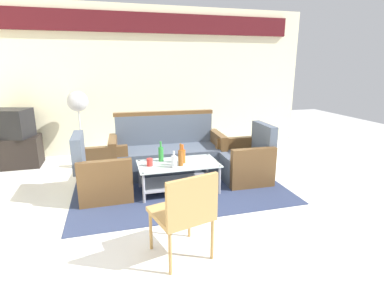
% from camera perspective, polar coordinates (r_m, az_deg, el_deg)
% --- Properties ---
extents(ground_plane, '(14.00, 14.00, 0.00)m').
position_cam_1_polar(ground_plane, '(3.55, -0.50, -13.97)').
color(ground_plane, white).
extents(wall_back, '(6.52, 0.19, 2.80)m').
position_cam_1_polar(wall_back, '(6.11, -8.14, 12.59)').
color(wall_back, beige).
rests_on(wall_back, ground).
extents(rug, '(2.92, 2.03, 0.01)m').
position_cam_1_polar(rug, '(4.39, -2.56, -7.98)').
color(rug, '#2D3856').
rests_on(rug, ground).
extents(couch, '(1.83, 0.82, 0.96)m').
position_cam_1_polar(couch, '(4.85, -4.76, -1.87)').
color(couch, '#4C5666').
rests_on(couch, rug).
extents(armchair_left, '(0.71, 0.77, 0.85)m').
position_cam_1_polar(armchair_left, '(4.18, -16.75, -5.72)').
color(armchair_left, '#4C5666').
rests_on(armchair_left, rug).
extents(armchair_right, '(0.72, 0.77, 0.85)m').
position_cam_1_polar(armchair_right, '(4.61, 10.30, -3.36)').
color(armchair_right, '#4C5666').
rests_on(armchair_right, rug).
extents(coffee_table, '(1.10, 0.60, 0.40)m').
position_cam_1_polar(coffee_table, '(4.14, -2.63, -5.50)').
color(coffee_table, silver).
rests_on(coffee_table, rug).
extents(bottle_clear, '(0.07, 0.07, 0.23)m').
position_cam_1_polar(bottle_clear, '(3.90, -3.48, -3.32)').
color(bottle_clear, silver).
rests_on(bottle_clear, coffee_table).
extents(bottle_green, '(0.07, 0.07, 0.28)m').
position_cam_1_polar(bottle_green, '(4.17, -5.97, -1.85)').
color(bottle_green, '#2D8C38').
rests_on(bottle_green, coffee_table).
extents(bottle_brown, '(0.07, 0.07, 0.30)m').
position_cam_1_polar(bottle_brown, '(3.96, -2.20, -2.56)').
color(bottle_brown, brown).
rests_on(bottle_brown, coffee_table).
extents(bottle_orange, '(0.08, 0.08, 0.26)m').
position_cam_1_polar(bottle_orange, '(4.08, -1.81, -2.28)').
color(bottle_orange, '#D85919').
rests_on(bottle_orange, coffee_table).
extents(cup, '(0.08, 0.08, 0.10)m').
position_cam_1_polar(cup, '(4.01, -8.11, -3.48)').
color(cup, red).
rests_on(cup, coffee_table).
extents(tv_stand, '(0.80, 0.50, 0.52)m').
position_cam_1_polar(tv_stand, '(5.97, -30.73, -1.30)').
color(tv_stand, black).
rests_on(tv_stand, ground).
extents(television, '(0.70, 0.60, 0.48)m').
position_cam_1_polar(television, '(5.87, -31.37, 3.40)').
color(television, black).
rests_on(television, tv_stand).
extents(pedestal_fan, '(0.36, 0.36, 1.27)m').
position_cam_1_polar(pedestal_fan, '(5.67, -21.00, 6.88)').
color(pedestal_fan, '#2D2D33').
rests_on(pedestal_fan, ground).
extents(wicker_chair, '(0.59, 0.59, 0.84)m').
position_cam_1_polar(wicker_chair, '(2.66, -1.30, -12.45)').
color(wicker_chair, '#AD844C').
rests_on(wicker_chair, ground).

